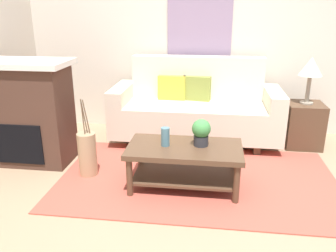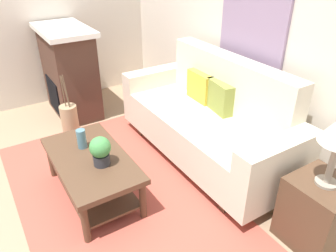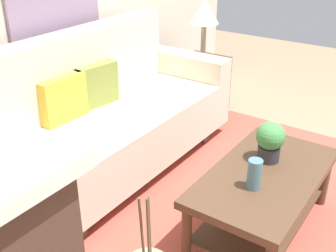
{
  "view_description": "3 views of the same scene",
  "coord_description": "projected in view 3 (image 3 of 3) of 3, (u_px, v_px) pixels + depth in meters",
  "views": [
    {
      "loc": [
        0.11,
        -2.73,
        1.7
      ],
      "look_at": [
        -0.35,
        0.83,
        0.46
      ],
      "focal_mm": 37.04,
      "sensor_mm": 36.0,
      "label": 1
    },
    {
      "loc": [
        2.21,
        -0.33,
        2.08
      ],
      "look_at": [
        0.14,
        0.97,
        0.68
      ],
      "focal_mm": 34.69,
      "sensor_mm": 36.0,
      "label": 2
    },
    {
      "loc": [
        -2.21,
        -0.4,
        1.81
      ],
      "look_at": [
        -0.24,
        0.97,
        0.61
      ],
      "focal_mm": 44.62,
      "sensor_mm": 36.0,
      "label": 3
    }
  ],
  "objects": [
    {
      "name": "ground_plane",
      "position": [
        315.0,
        237.0,
        2.64
      ],
      "size": [
        8.93,
        8.93,
        0.0
      ],
      "primitive_type": "plane",
      "color": "#9E7F60"
    },
    {
      "name": "area_rug",
      "position": [
        243.0,
        209.0,
        2.89
      ],
      "size": [
        2.83,
        1.67,
        0.01
      ],
      "primitive_type": "cube",
      "color": "#B24C3D",
      "rests_on": "ground_plane"
    },
    {
      "name": "couch",
      "position": [
        110.0,
        119.0,
        3.21
      ],
      "size": [
        2.13,
        0.84,
        1.08
      ],
      "color": "beige",
      "rests_on": "ground_plane"
    },
    {
      "name": "throw_pillow_mustard",
      "position": [
        62.0,
        99.0,
        2.92
      ],
      "size": [
        0.36,
        0.13,
        0.32
      ],
      "primitive_type": "cube",
      "rotation": [
        0.0,
        0.0,
        -0.03
      ],
      "color": "gold",
      "rests_on": "couch"
    },
    {
      "name": "throw_pillow_olive",
      "position": [
        95.0,
        85.0,
        3.16
      ],
      "size": [
        0.37,
        0.17,
        0.32
      ],
      "primitive_type": "cube",
      "rotation": [
        0.0,
        0.0,
        -0.15
      ],
      "color": "olive",
      "rests_on": "couch"
    },
    {
      "name": "coffee_table",
      "position": [
        264.0,
        189.0,
        2.58
      ],
      "size": [
        1.1,
        0.6,
        0.43
      ],
      "color": "#513826",
      "rests_on": "ground_plane"
    },
    {
      "name": "tabletop_vase",
      "position": [
        254.0,
        174.0,
        2.34
      ],
      "size": [
        0.08,
        0.08,
        0.18
      ],
      "primitive_type": "cylinder",
      "color": "slate",
      "rests_on": "coffee_table"
    },
    {
      "name": "potted_plant_tabletop",
      "position": [
        270.0,
        140.0,
        2.6
      ],
      "size": [
        0.18,
        0.18,
        0.26
      ],
      "color": "#2D2D33",
      "rests_on": "coffee_table"
    },
    {
      "name": "side_table",
      "position": [
        202.0,
        85.0,
        4.27
      ],
      "size": [
        0.44,
        0.44,
        0.56
      ],
      "primitive_type": "cube",
      "color": "#513826",
      "rests_on": "ground_plane"
    },
    {
      "name": "table_lamp",
      "position": [
        204.0,
        14.0,
        3.95
      ],
      "size": [
        0.28,
        0.28,
        0.57
      ],
      "color": "gray",
      "rests_on": "side_table"
    },
    {
      "name": "floor_vase_branch_a",
      "position": [
        149.0,
        228.0,
        1.75
      ],
      "size": [
        0.05,
        0.04,
        0.36
      ],
      "primitive_type": "cylinder",
      "rotation": [
        0.07,
        -0.12,
        0.0
      ],
      "color": "brown",
      "rests_on": "floor_vase"
    },
    {
      "name": "floor_vase_branch_b",
      "position": [
        142.0,
        230.0,
        1.73
      ],
      "size": [
        0.05,
        0.03,
        0.36
      ],
      "primitive_type": "cylinder",
      "rotation": [
        0.04,
        -0.11,
        0.0
      ],
      "color": "brown",
      "rests_on": "floor_vase"
    },
    {
      "name": "floor_vase_branch_c",
      "position": [
        148.0,
        233.0,
        1.71
      ],
      "size": [
        0.02,
        0.02,
        0.36
      ],
      "primitive_type": "cylinder",
      "rotation": [
        0.01,
        -0.04,
        0.0
      ],
      "color": "brown",
      "rests_on": "floor_vase"
    }
  ]
}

